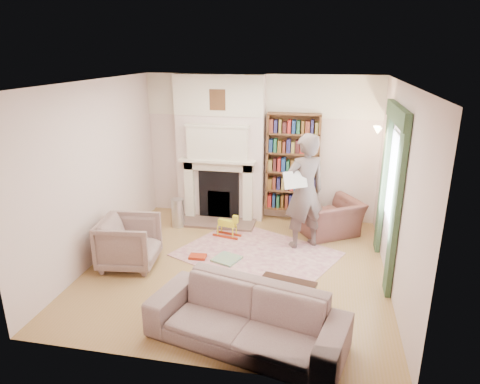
% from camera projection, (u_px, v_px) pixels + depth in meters
% --- Properties ---
extents(floor, '(4.50, 4.50, 0.00)m').
position_uv_depth(floor, '(237.00, 267.00, 6.68)').
color(floor, olive).
rests_on(floor, ground).
extents(ceiling, '(4.50, 4.50, 0.00)m').
position_uv_depth(ceiling, '(236.00, 82.00, 5.79)').
color(ceiling, white).
rests_on(ceiling, wall_back).
extents(wall_back, '(4.50, 0.00, 4.50)m').
position_uv_depth(wall_back, '(260.00, 148.00, 8.33)').
color(wall_back, beige).
rests_on(wall_back, floor).
extents(wall_front, '(4.50, 0.00, 4.50)m').
position_uv_depth(wall_front, '(189.00, 247.00, 4.14)').
color(wall_front, beige).
rests_on(wall_front, floor).
extents(wall_left, '(0.00, 4.50, 4.50)m').
position_uv_depth(wall_left, '(95.00, 173.00, 6.66)').
color(wall_left, beige).
rests_on(wall_left, floor).
extents(wall_right, '(0.00, 4.50, 4.50)m').
position_uv_depth(wall_right, '(398.00, 191.00, 5.82)').
color(wall_right, beige).
rests_on(wall_right, floor).
extents(fireplace, '(1.70, 0.58, 2.80)m').
position_uv_depth(fireplace, '(220.00, 149.00, 8.29)').
color(fireplace, beige).
rests_on(fireplace, floor).
extents(bookcase, '(1.00, 0.24, 1.85)m').
position_uv_depth(bookcase, '(293.00, 163.00, 8.16)').
color(bookcase, brown).
rests_on(bookcase, floor).
extents(window, '(0.02, 0.90, 1.30)m').
position_uv_depth(window, '(393.00, 179.00, 6.18)').
color(window, silver).
rests_on(window, wall_right).
extents(curtain_left, '(0.07, 0.32, 2.40)m').
position_uv_depth(curtain_left, '(396.00, 212.00, 5.61)').
color(curtain_left, '#334C31').
rests_on(curtain_left, floor).
extents(curtain_right, '(0.07, 0.32, 2.40)m').
position_uv_depth(curtain_right, '(383.00, 181.00, 6.91)').
color(curtain_right, '#334C31').
rests_on(curtain_right, floor).
extents(pelmet, '(0.09, 1.70, 0.24)m').
position_uv_depth(pelmet, '(398.00, 114.00, 5.89)').
color(pelmet, '#334C31').
rests_on(pelmet, wall_right).
extents(wall_sconce, '(0.20, 0.24, 0.24)m').
position_uv_depth(wall_sconce, '(375.00, 134.00, 7.09)').
color(wall_sconce, gold).
rests_on(wall_sconce, wall_right).
extents(rug, '(2.91, 2.64, 0.01)m').
position_uv_depth(rug, '(257.00, 254.00, 7.08)').
color(rug, beige).
rests_on(rug, floor).
extents(armchair_reading, '(1.32, 1.28, 0.65)m').
position_uv_depth(armchair_reading, '(330.00, 218.00, 7.76)').
color(armchair_reading, brown).
rests_on(armchair_reading, floor).
extents(armchair_left, '(0.95, 0.93, 0.78)m').
position_uv_depth(armchair_left, '(129.00, 242.00, 6.61)').
color(armchair_left, '#A69689').
rests_on(armchair_left, floor).
extents(sofa, '(2.40, 1.39, 0.66)m').
position_uv_depth(sofa, '(246.00, 318.00, 4.85)').
color(sofa, gray).
rests_on(sofa, floor).
extents(man_reading, '(0.86, 0.78, 1.97)m').
position_uv_depth(man_reading, '(305.00, 192.00, 7.08)').
color(man_reading, '#5A4C48').
rests_on(man_reading, floor).
extents(newspaper, '(0.40, 0.31, 0.27)m').
position_uv_depth(newspaper, '(295.00, 180.00, 6.84)').
color(newspaper, silver).
rests_on(newspaper, man_reading).
extents(coffee_table, '(0.78, 0.59, 0.45)m').
position_uv_depth(coffee_table, '(285.00, 301.00, 5.37)').
color(coffee_table, '#321A11').
rests_on(coffee_table, floor).
extents(paraffin_heater, '(0.27, 0.27, 0.55)m').
position_uv_depth(paraffin_heater, '(178.00, 213.00, 8.13)').
color(paraffin_heater, '#B5B8BD').
rests_on(paraffin_heater, floor).
extents(rocking_horse, '(0.52, 0.30, 0.43)m').
position_uv_depth(rocking_horse, '(227.00, 226.00, 7.68)').
color(rocking_horse, gold).
rests_on(rocking_horse, rug).
extents(board_game, '(0.50, 0.50, 0.03)m').
position_uv_depth(board_game, '(227.00, 259.00, 6.87)').
color(board_game, gold).
rests_on(board_game, rug).
extents(game_box_lid, '(0.28, 0.19, 0.05)m').
position_uv_depth(game_box_lid, '(198.00, 257.00, 6.92)').
color(game_box_lid, '#A82C13').
rests_on(game_box_lid, rug).
extents(comic_annuals, '(0.66, 0.31, 0.02)m').
position_uv_depth(comic_annuals, '(249.00, 284.00, 6.15)').
color(comic_annuals, red).
rests_on(comic_annuals, rug).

